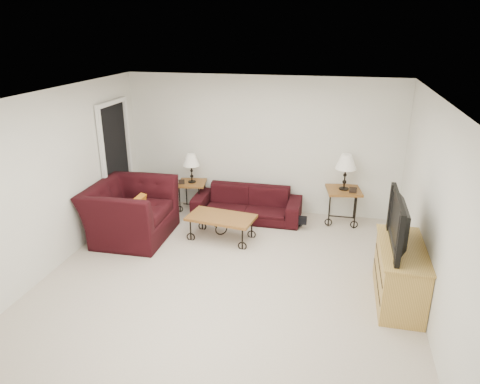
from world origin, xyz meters
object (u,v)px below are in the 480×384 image
object	(u,v)px
coffee_table	(221,228)
backpack	(301,215)
sofa	(247,203)
side_table_right	(342,206)
lamp_left	(191,168)
armchair	(130,211)
lamp_right	(345,172)
tv_stand	(400,274)
television	(405,223)
side_table_left	(193,196)

from	to	relation	value
coffee_table	backpack	xyz separation A→B (m)	(1.23, 0.74, 0.02)
sofa	coffee_table	bearing A→B (deg)	-104.26
side_table_right	backpack	xyz separation A→B (m)	(-0.69, -0.36, -0.09)
lamp_left	armchair	bearing A→B (deg)	-114.84
side_table_right	lamp_right	world-z (taller)	lamp_right
backpack	side_table_right	bearing A→B (deg)	30.50
side_table_right	armchair	size ratio (longest dim) A/B	0.45
backpack	tv_stand	bearing A→B (deg)	-51.01
tv_stand	television	distance (m)	0.70
television	tv_stand	bearing A→B (deg)	90.00
tv_stand	backpack	distance (m)	2.39
coffee_table	television	bearing A→B (deg)	-24.30
side_table_left	tv_stand	size ratio (longest dim) A/B	0.44
side_table_left	side_table_right	bearing A→B (deg)	-0.00
armchair	backpack	xyz separation A→B (m)	(2.70, 0.97, -0.23)
lamp_left	coffee_table	xyz separation A→B (m)	(0.86, -1.10, -0.62)
side_table_right	side_table_left	bearing A→B (deg)	180.00
tv_stand	coffee_table	bearing A→B (deg)	155.86
lamp_left	tv_stand	world-z (taller)	lamp_left
television	lamp_right	bearing A→B (deg)	-163.05
coffee_table	backpack	distance (m)	1.43
sofa	lamp_right	world-z (taller)	lamp_right
tv_stand	side_table_right	bearing A→B (deg)	107.40
coffee_table	television	size ratio (longest dim) A/B	0.96
side_table_left	television	bearing A→B (deg)	-33.36
lamp_right	coffee_table	bearing A→B (deg)	-150.05
armchair	side_table_right	bearing A→B (deg)	-69.31
side_table_left	lamp_right	bearing A→B (deg)	-0.00
side_table_left	coffee_table	bearing A→B (deg)	-52.21
tv_stand	side_table_left	bearing A→B (deg)	146.79
coffee_table	lamp_right	bearing A→B (deg)	29.95
sofa	coffee_table	world-z (taller)	sofa
side_table_left	armchair	size ratio (longest dim) A/B	0.39
coffee_table	tv_stand	xyz separation A→B (m)	(2.63, -1.18, 0.17)
backpack	coffee_table	bearing A→B (deg)	-146.00
lamp_left	backpack	world-z (taller)	lamp_left
armchair	backpack	bearing A→B (deg)	-71.00
side_table_right	tv_stand	distance (m)	2.39
tv_stand	television	xyz separation A→B (m)	(-0.02, 0.00, 0.69)
sofa	side_table_left	bearing A→B (deg)	170.63
tv_stand	sofa	bearing A→B (deg)	138.73
lamp_left	armchair	size ratio (longest dim) A/B	0.39
lamp_left	coffee_table	world-z (taller)	lamp_left
sofa	side_table_right	bearing A→B (deg)	6.11
lamp_right	backpack	distance (m)	1.06
backpack	sofa	bearing A→B (deg)	172.45
side_table_left	lamp_right	world-z (taller)	lamp_right
lamp_left	television	size ratio (longest dim) A/B	0.49
sofa	backpack	distance (m)	1.01
sofa	armchair	distance (m)	2.07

